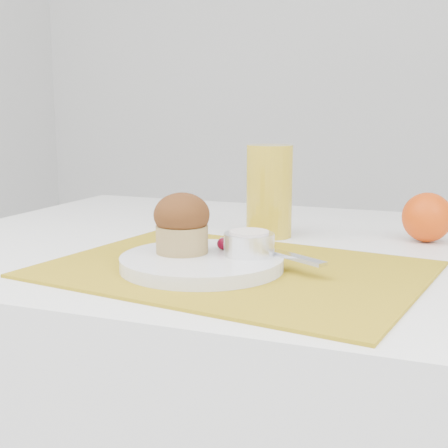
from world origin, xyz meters
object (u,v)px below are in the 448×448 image
at_px(orange, 427,217).
at_px(plate, 202,262).
at_px(juice_glass, 269,191).
at_px(muffin, 182,223).

bearing_deg(orange, plate, -130.59).
relative_size(plate, juice_glass, 1.40).
xyz_separation_m(plate, orange, (0.26, 0.31, 0.03)).
bearing_deg(muffin, juice_glass, 79.68).
height_order(orange, juice_glass, juice_glass).
bearing_deg(muffin, plate, -14.82).
height_order(plate, muffin, muffin).
distance_m(plate, orange, 0.40).
bearing_deg(orange, muffin, -134.72).
bearing_deg(plate, muffin, 165.18).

